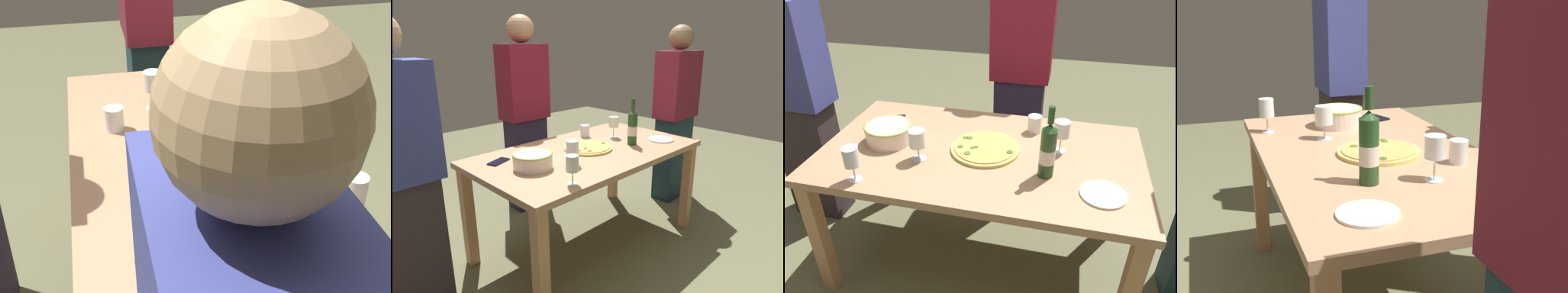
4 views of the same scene
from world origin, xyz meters
TOP-DOWN VIEW (x-y plane):
  - dining_table at (0.00, 0.00)m, footprint 1.60×0.90m
  - pizza at (0.02, 0.02)m, footprint 0.35×0.35m
  - serving_bowl at (-0.49, -0.01)m, footprint 0.24×0.24m
  - wine_bottle at (0.34, -0.13)m, footprint 0.07×0.07m
  - wine_glass_near_pizza at (-0.49, -0.37)m, footprint 0.07×0.07m
  - wine_glass_by_bottle at (0.39, 0.09)m, footprint 0.08×0.08m
  - wine_glass_far_left at (-0.27, -0.14)m, footprint 0.08×0.08m
  - cup_amber at (0.24, 0.27)m, footprint 0.07×0.07m
  - side_plate at (0.59, -0.22)m, footprint 0.20×0.20m
  - cell_phone at (-0.58, 0.23)m, footprint 0.16×0.11m
  - person_host at (0.08, 0.86)m, footprint 0.39×0.24m
  - person_guest_left at (-1.17, 0.19)m, footprint 0.39×0.24m

SIDE VIEW (x-z plane):
  - dining_table at x=0.00m, z-range 0.28..1.03m
  - side_plate at x=0.59m, z-range 0.75..0.76m
  - cell_phone at x=-0.58m, z-range 0.75..0.76m
  - pizza at x=0.02m, z-range 0.75..0.77m
  - cup_amber at x=0.24m, z-range 0.75..0.84m
  - serving_bowl at x=-0.49m, z-range 0.75..0.85m
  - person_guest_left at x=-1.17m, z-range 0.01..1.65m
  - wine_glass_far_left at x=-0.27m, z-range 0.78..0.93m
  - wine_glass_near_pizza at x=-0.49m, z-range 0.78..0.94m
  - person_host at x=0.08m, z-range 0.02..1.72m
  - wine_glass_by_bottle at x=0.39m, z-range 0.79..0.95m
  - wine_bottle at x=0.34m, z-range 0.71..1.05m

